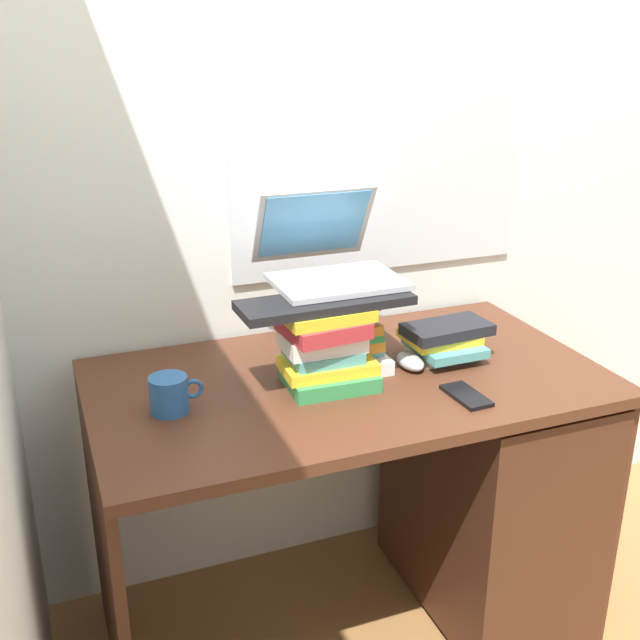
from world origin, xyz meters
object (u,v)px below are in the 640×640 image
desk (456,478)px  mug (170,394)px  keyboard (325,303)px  book_stack_side (444,340)px  laptop (327,257)px  book_stack_tall (337,329)px  cell_phone (466,396)px  book_stack_keyboard_riser (325,348)px  computer_mouse (410,362)px

desk → mug: (-0.78, 0.00, 0.40)m
keyboard → mug: bearing=179.3°
book_stack_side → laptop: laptop is taller
laptop → book_stack_tall: bearing=-90.0°
cell_phone → keyboard: bearing=143.8°
desk → book_stack_tall: book_stack_tall is taller
desk → cell_phone: 0.42m
book_stack_keyboard_riser → laptop: laptop is taller
book_stack_side → computer_mouse: bearing=-165.1°
book_stack_tall → book_stack_side: 0.30m
keyboard → computer_mouse: bearing=1.5°
computer_mouse → cell_phone: computer_mouse is taller
book_stack_keyboard_riser → book_stack_side: book_stack_keyboard_riser is taller
computer_mouse → mug: bearing=-178.6°
laptop → mug: bearing=-160.7°
desk → book_stack_side: bearing=130.3°
laptop → computer_mouse: (0.18, -0.14, -0.26)m
keyboard → mug: 0.42m
laptop → mug: (-0.45, -0.16, -0.24)m
book_stack_side → mug: bearing=-176.4°
laptop → mug: size_ratio=2.71×
laptop → cell_phone: size_ratio=2.48×
book_stack_tall → mug: size_ratio=2.03×
book_stack_side → computer_mouse: (-0.11, -0.03, -0.03)m
book_stack_tall → laptop: bearing=90.0°
book_stack_tall → book_stack_side: bearing=-7.6°
laptop → mug: 0.53m
book_stack_keyboard_riser → mug: (-0.38, -0.00, -0.05)m
cell_phone → book_stack_side: bearing=70.6°
book_stack_keyboard_riser → computer_mouse: book_stack_keyboard_riser is taller
book_stack_side → laptop: bearing=159.0°
book_stack_tall → laptop: size_ratio=0.75×
desk → laptop: 0.73m
book_stack_tall → keyboard: bearing=-128.9°
book_stack_tall → cell_phone: size_ratio=1.86×
book_stack_tall → desk: bearing=-14.5°
desk → book_stack_tall: (-0.33, 0.09, 0.46)m
book_stack_keyboard_riser → keyboard: bearing=82.5°
desk → book_stack_tall: 0.57m
laptop → computer_mouse: 0.34m
laptop → cell_phone: 0.49m
book_stack_keyboard_riser → computer_mouse: bearing=3.1°
book_stack_tall → book_stack_keyboard_riser: size_ratio=1.10×
book_stack_tall → mug: bearing=-169.3°
book_stack_tall → keyboard: 0.15m
book_stack_side → cell_phone: (-0.07, -0.23, -0.05)m
book_stack_side → mug: size_ratio=1.87×
cell_phone → book_stack_keyboard_riser: bearing=144.0°
mug → cell_phone: (0.67, -0.18, -0.04)m
keyboard → desk: bearing=-2.0°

